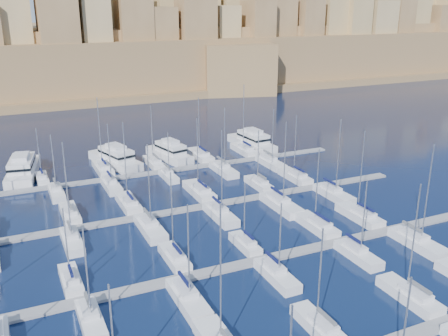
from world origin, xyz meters
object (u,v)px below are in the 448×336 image
sailboat_4 (410,295)px  motor_yacht_a (23,168)px  motor_yacht_d (252,141)px  motor_yacht_b (116,158)px  motor_yacht_c (170,152)px

sailboat_4 → motor_yacht_a: (-40.56, 70.70, 0.97)m
motor_yacht_a → motor_yacht_d: size_ratio=1.11×
motor_yacht_b → motor_yacht_d: bearing=-0.1°
motor_yacht_a → motor_yacht_b: (19.85, -0.65, 0.00)m
sailboat_4 → motor_yacht_b: size_ratio=0.90×
sailboat_4 → motor_yacht_b: bearing=106.5°
motor_yacht_a → motor_yacht_d: bearing=-0.7°
motor_yacht_b → motor_yacht_c: (12.72, -0.96, 0.00)m
sailboat_4 → motor_yacht_d: 71.50m
sailboat_4 → motor_yacht_c: (-7.99, 69.09, 0.97)m
motor_yacht_d → motor_yacht_a: bearing=179.3°
sailboat_4 → motor_yacht_c: 69.56m
motor_yacht_b → motor_yacht_c: 12.76m
motor_yacht_b → motor_yacht_c: same height
motor_yacht_b → motor_yacht_c: size_ratio=1.14×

